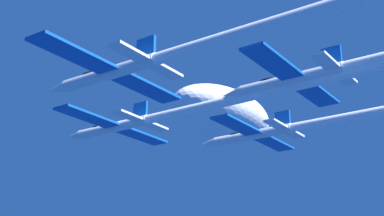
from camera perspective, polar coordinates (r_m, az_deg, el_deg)
name	(u,v)px	position (r m, az deg, el deg)	size (l,w,h in m)	color
jet_lead	(269,91)	(50.33, 8.06, 1.73)	(16.03, 61.38, 2.66)	silver
jet_left_wing	(345,1)	(36.04, 15.65, 10.62)	(16.03, 63.01, 2.66)	silver
cloud_wispy	(222,116)	(117.27, 3.17, -0.79)	(29.69, 16.33, 10.39)	white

